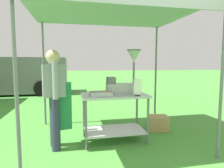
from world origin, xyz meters
The scene contains 9 objects.
ground_plane centered at (0.00, 6.00, 0.00)m, with size 70.00×70.00×0.00m, color #478E38.
stall_canopy centered at (-0.17, 1.23, 2.27)m, with size 2.90×2.42×2.36m.
donut_cart centered at (-0.17, 1.13, 0.60)m, with size 1.15×0.68×0.85m.
donut_tray centered at (-0.41, 1.02, 0.88)m, with size 0.39×0.26×0.07m.
donut_fryer centered at (0.05, 1.23, 1.13)m, with size 0.63×0.28×0.80m.
menu_sign centered at (0.18, 0.88, 0.98)m, with size 0.13×0.05×0.29m.
vendor centered at (-1.18, 1.03, 0.90)m, with size 0.47×0.54×1.61m.
supply_crate centered at (0.86, 1.51, 0.15)m, with size 0.48×0.42×0.30m.
van_grey centered at (-3.85, 7.53, 0.88)m, with size 5.34×2.12×1.69m.
Camera 1 is at (-0.89, -2.18, 1.38)m, focal length 30.90 mm.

